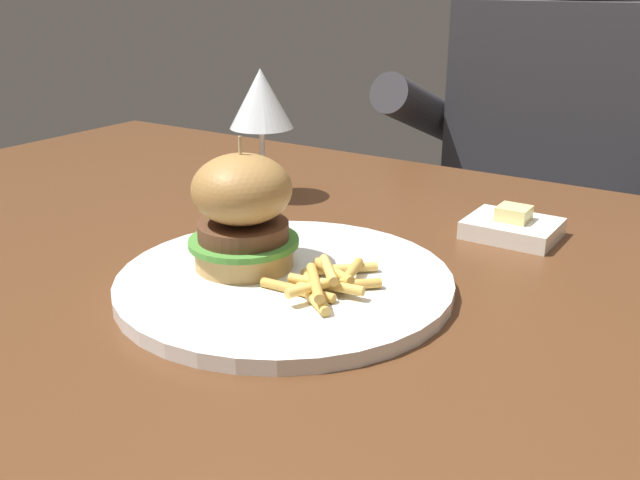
# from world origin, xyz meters

# --- Properties ---
(dining_table) EXTENTS (1.41, 0.82, 0.74)m
(dining_table) POSITION_xyz_m (0.00, 0.00, 0.65)
(dining_table) COLOR #56331C
(dining_table) RESTS_ON ground
(main_plate) EXTENTS (0.32, 0.32, 0.01)m
(main_plate) POSITION_xyz_m (0.04, -0.10, 0.75)
(main_plate) COLOR white
(main_plate) RESTS_ON dining_table
(burger_sandwich) EXTENTS (0.11, 0.11, 0.13)m
(burger_sandwich) POSITION_xyz_m (-0.01, -0.10, 0.81)
(burger_sandwich) COLOR tan
(burger_sandwich) RESTS_ON main_plate
(fries_pile) EXTENTS (0.09, 0.12, 0.02)m
(fries_pile) POSITION_xyz_m (0.09, -0.11, 0.76)
(fries_pile) COLOR gold
(fries_pile) RESTS_ON main_plate
(wine_glass) EXTENTS (0.08, 0.08, 0.17)m
(wine_glass) POSITION_xyz_m (-0.16, 0.13, 0.87)
(wine_glass) COLOR silver
(wine_glass) RESTS_ON dining_table
(butter_dish) EXTENTS (0.10, 0.08, 0.04)m
(butter_dish) POSITION_xyz_m (0.17, 0.16, 0.75)
(butter_dish) COLOR white
(butter_dish) RESTS_ON dining_table
(diner_person) EXTENTS (0.51, 0.36, 1.18)m
(diner_person) POSITION_xyz_m (0.07, 0.69, 0.56)
(diner_person) COLOR #282833
(diner_person) RESTS_ON ground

